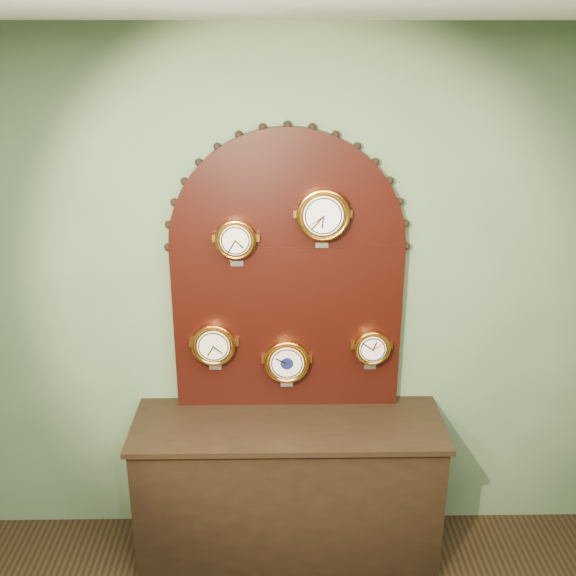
{
  "coord_description": "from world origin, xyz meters",
  "views": [
    {
      "loc": [
        -0.05,
        -0.79,
        2.72
      ],
      "look_at": [
        0.0,
        2.25,
        1.58
      ],
      "focal_mm": 41.57,
      "sensor_mm": 36.0,
      "label": 1
    }
  ],
  "objects_px": {
    "display_board": "(287,266)",
    "roman_clock": "(236,239)",
    "shop_counter": "(288,491)",
    "barometer": "(287,361)",
    "arabic_clock": "(323,215)",
    "tide_clock": "(372,347)",
    "hygrometer": "(214,344)"
  },
  "relations": [
    {
      "from": "barometer",
      "to": "tide_clock",
      "type": "relative_size",
      "value": 1.2
    },
    {
      "from": "hygrometer",
      "to": "tide_clock",
      "type": "distance_m",
      "value": 0.83
    },
    {
      "from": "arabic_clock",
      "to": "hygrometer",
      "type": "distance_m",
      "value": 0.89
    },
    {
      "from": "shop_counter",
      "to": "arabic_clock",
      "type": "bearing_deg",
      "value": 41.32
    },
    {
      "from": "hygrometer",
      "to": "tide_clock",
      "type": "height_order",
      "value": "hygrometer"
    },
    {
      "from": "arabic_clock",
      "to": "roman_clock",
      "type": "bearing_deg",
      "value": 179.8
    },
    {
      "from": "display_board",
      "to": "hygrometer",
      "type": "distance_m",
      "value": 0.57
    },
    {
      "from": "barometer",
      "to": "arabic_clock",
      "type": "bearing_deg",
      "value": -0.12
    },
    {
      "from": "shop_counter",
      "to": "barometer",
      "type": "relative_size",
      "value": 5.47
    },
    {
      "from": "display_board",
      "to": "arabic_clock",
      "type": "xyz_separation_m",
      "value": [
        0.17,
        -0.07,
        0.29
      ]
    },
    {
      "from": "roman_clock",
      "to": "tide_clock",
      "type": "distance_m",
      "value": 0.92
    },
    {
      "from": "roman_clock",
      "to": "arabic_clock",
      "type": "height_order",
      "value": "arabic_clock"
    },
    {
      "from": "display_board",
      "to": "roman_clock",
      "type": "height_order",
      "value": "display_board"
    },
    {
      "from": "roman_clock",
      "to": "tide_clock",
      "type": "height_order",
      "value": "roman_clock"
    },
    {
      "from": "display_board",
      "to": "arabic_clock",
      "type": "distance_m",
      "value": 0.34
    },
    {
      "from": "barometer",
      "to": "tide_clock",
      "type": "height_order",
      "value": "tide_clock"
    },
    {
      "from": "shop_counter",
      "to": "display_board",
      "type": "relative_size",
      "value": 1.05
    },
    {
      "from": "arabic_clock",
      "to": "tide_clock",
      "type": "relative_size",
      "value": 1.29
    },
    {
      "from": "shop_counter",
      "to": "barometer",
      "type": "xyz_separation_m",
      "value": [
        -0.0,
        0.15,
        0.72
      ]
    },
    {
      "from": "arabic_clock",
      "to": "tide_clock",
      "type": "distance_m",
      "value": 0.77
    },
    {
      "from": "shop_counter",
      "to": "barometer",
      "type": "height_order",
      "value": "barometer"
    },
    {
      "from": "hygrometer",
      "to": "arabic_clock",
      "type": "bearing_deg",
      "value": -0.08
    },
    {
      "from": "roman_clock",
      "to": "barometer",
      "type": "height_order",
      "value": "roman_clock"
    },
    {
      "from": "shop_counter",
      "to": "arabic_clock",
      "type": "height_order",
      "value": "arabic_clock"
    },
    {
      "from": "shop_counter",
      "to": "display_board",
      "type": "height_order",
      "value": "display_board"
    },
    {
      "from": "shop_counter",
      "to": "hygrometer",
      "type": "bearing_deg",
      "value": 158.44
    },
    {
      "from": "shop_counter",
      "to": "arabic_clock",
      "type": "xyz_separation_m",
      "value": [
        0.17,
        0.15,
        1.51
      ]
    },
    {
      "from": "display_board",
      "to": "tide_clock",
      "type": "distance_m",
      "value": 0.62
    },
    {
      "from": "shop_counter",
      "to": "display_board",
      "type": "xyz_separation_m",
      "value": [
        0.0,
        0.22,
        1.23
      ]
    },
    {
      "from": "display_board",
      "to": "barometer",
      "type": "bearing_deg",
      "value": -93.52
    },
    {
      "from": "display_board",
      "to": "roman_clock",
      "type": "relative_size",
      "value": 5.99
    },
    {
      "from": "shop_counter",
      "to": "hygrometer",
      "type": "height_order",
      "value": "hygrometer"
    }
  ]
}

